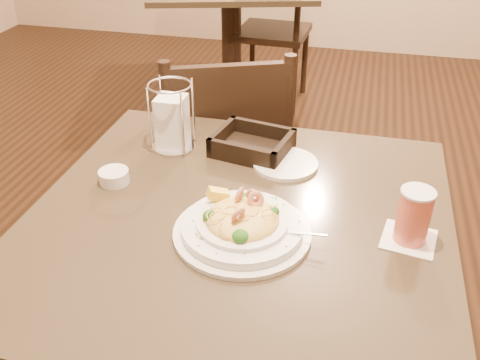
% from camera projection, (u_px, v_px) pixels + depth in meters
% --- Properties ---
extents(main_table, '(0.90, 0.90, 0.76)m').
position_uv_depth(main_table, '(238.00, 298.00, 1.27)').
color(main_table, black).
rests_on(main_table, ground).
extents(background_table, '(1.11, 1.11, 0.76)m').
position_uv_depth(background_table, '(231.00, 24.00, 3.21)').
color(background_table, black).
rests_on(background_table, ground).
extents(dining_chair_near, '(0.55, 0.55, 0.93)m').
position_uv_depth(dining_chair_near, '(225.00, 167.00, 1.84)').
color(dining_chair_near, black).
rests_on(dining_chair_near, ground).
extents(dining_chair_far, '(0.44, 0.44, 0.93)m').
position_uv_depth(dining_chair_far, '(271.00, 27.00, 3.25)').
color(dining_chair_far, black).
rests_on(dining_chair_far, ground).
extents(pasta_bowl, '(0.31, 0.28, 0.09)m').
position_uv_depth(pasta_bowl, '(242.00, 224.00, 1.08)').
color(pasta_bowl, white).
rests_on(pasta_bowl, main_table).
extents(drink_glass, '(0.12, 0.12, 0.12)m').
position_uv_depth(drink_glass, '(414.00, 216.00, 1.05)').
color(drink_glass, white).
rests_on(drink_glass, main_table).
extents(bread_basket, '(0.21, 0.19, 0.05)m').
position_uv_depth(bread_basket, '(252.00, 145.00, 1.38)').
color(bread_basket, black).
rests_on(bread_basket, main_table).
extents(napkin_caddy, '(0.11, 0.11, 0.18)m').
position_uv_depth(napkin_caddy, '(172.00, 121.00, 1.37)').
color(napkin_caddy, silver).
rests_on(napkin_caddy, main_table).
extents(side_plate, '(0.17, 0.17, 0.01)m').
position_uv_depth(side_plate, '(285.00, 164.00, 1.32)').
color(side_plate, white).
rests_on(side_plate, main_table).
extents(butter_ramekin, '(0.09, 0.09, 0.03)m').
position_uv_depth(butter_ramekin, '(114.00, 177.00, 1.25)').
color(butter_ramekin, white).
rests_on(butter_ramekin, main_table).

